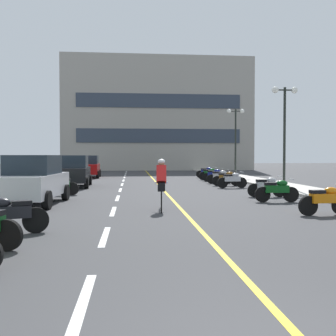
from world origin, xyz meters
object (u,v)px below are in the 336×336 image
street_lamp_mid (285,114)px  motorcycle_2 (10,214)px  motorcycle_3 (325,200)px  motorcycle_12 (207,172)px  street_lamp_far (236,127)px  motorcycle_9 (220,176)px  parked_car_mid (73,171)px  motorcycle_10 (215,175)px  motorcycle_11 (210,174)px  motorcycle_8 (227,178)px  parked_car_near (34,180)px  motorcycle_7 (232,180)px  motorcycle_4 (277,190)px  motorcycle_5 (267,186)px  cyclist_rider (161,184)px  parked_car_far (88,166)px  motorcycle_6 (59,185)px

street_lamp_mid → motorcycle_2: 16.94m
motorcycle_3 → motorcycle_12: same height
street_lamp_far → motorcycle_9: 8.30m
parked_car_mid → motorcycle_10: (9.10, 3.82, -0.44)m
motorcycle_2 → motorcycle_3: same height
parked_car_mid → motorcycle_11: bearing=32.6°
motorcycle_8 → parked_car_near: bearing=-138.4°
motorcycle_7 → motorcycle_11: size_ratio=1.01×
street_lamp_mid → motorcycle_10: size_ratio=3.32×
motorcycle_4 → motorcycle_8: bearing=89.8°
motorcycle_11 → motorcycle_7: bearing=-91.8°
motorcycle_5 → motorcycle_7: same height
motorcycle_9 → cyclist_rider: cyclist_rider is taller
motorcycle_12 → parked_car_far: bearing=173.1°
parked_car_near → cyclist_rider: size_ratio=2.42×
parked_car_near → motorcycle_11: bearing=56.6°
motorcycle_4 → motorcycle_8: (0.03, 8.28, 0.00)m
motorcycle_2 → motorcycle_3: 8.85m
parked_car_far → motorcycle_7: bearing=-51.7°
motorcycle_6 → motorcycle_7: 9.38m
motorcycle_4 → motorcycle_11: same height
motorcycle_7 → parked_car_far: bearing=128.3°
street_lamp_mid → motorcycle_11: size_ratio=3.27×
motorcycle_10 → motorcycle_7: bearing=-91.9°
street_lamp_mid → motorcycle_6: 12.65m
motorcycle_9 → cyclist_rider: (-4.68, -12.13, 0.41)m
parked_car_far → motorcycle_6: (0.31, -14.76, -0.44)m
street_lamp_mid → parked_car_near: bearing=-151.8°
parked_car_far → motorcycle_8: parked_car_far is taller
motorcycle_5 → cyclist_rider: cyclist_rider is taller
parked_car_mid → motorcycle_12: 12.75m
motorcycle_2 → motorcycle_6: bearing=93.2°
street_lamp_far → motorcycle_10: 6.66m
motorcycle_6 → motorcycle_12: same height
motorcycle_3 → motorcycle_12: size_ratio=1.00×
motorcycle_4 → cyclist_rider: bearing=-157.9°
parked_car_near → parked_car_mid: (0.22, 8.36, 0.00)m
street_lamp_far → motorcycle_4: size_ratio=3.24×
motorcycle_9 → motorcycle_5: bearing=-88.6°
parked_car_far → motorcycle_2: size_ratio=2.59×
street_lamp_far → motorcycle_5: 15.89m
motorcycle_3 → motorcycle_4: size_ratio=1.00×
motorcycle_2 → motorcycle_4: same height
motorcycle_11 → cyclist_rider: bearing=-106.5°
street_lamp_mid → motorcycle_12: (-2.37, 10.46, -3.63)m
motorcycle_4 → motorcycle_10: size_ratio=1.03×
parked_car_mid → motorcycle_5: size_ratio=2.50×
parked_car_far → motorcycle_5: bearing=-60.0°
motorcycle_8 → motorcycle_9: (0.04, 1.97, 0.00)m
motorcycle_4 → motorcycle_7: bearing=90.3°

